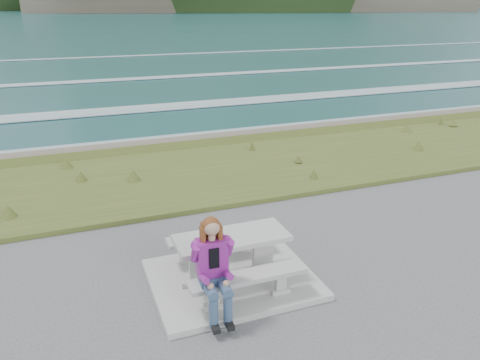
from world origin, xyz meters
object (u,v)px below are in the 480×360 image
at_px(picnic_table, 232,245).
at_px(seated_woman, 215,282).
at_px(bench_landward, 248,280).
at_px(bench_seaward, 218,238).

height_order(picnic_table, seated_woman, seated_woman).
bearing_deg(seated_woman, bench_landward, 16.82).
height_order(picnic_table, bench_seaward, picnic_table).
height_order(bench_landward, bench_seaward, same).
xyz_separation_m(bench_seaward, seated_woman, (-0.55, -1.54, 0.19)).
height_order(picnic_table, bench_landward, picnic_table).
distance_m(bench_landward, bench_seaward, 1.40).
distance_m(picnic_table, bench_seaward, 0.74).
distance_m(picnic_table, bench_landward, 0.74).
relative_size(bench_seaward, seated_woman, 1.23).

